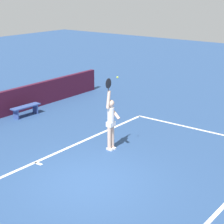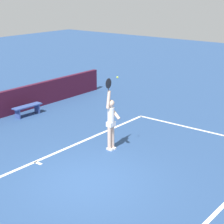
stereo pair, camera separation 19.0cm
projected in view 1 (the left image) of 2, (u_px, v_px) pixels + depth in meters
ground_plane at (88, 182)px, 11.30m from camera, size 60.00×60.00×0.00m
court_lines at (106, 189)px, 10.92m from camera, size 11.98×5.89×0.00m
tennis_player at (111, 120)px, 13.27m from camera, size 0.44×0.48×2.51m
tennis_ball at (117, 77)px, 12.54m from camera, size 0.07×0.07×0.07m
courtside_bench_near at (26, 108)px, 16.98m from camera, size 1.37×0.43×0.45m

